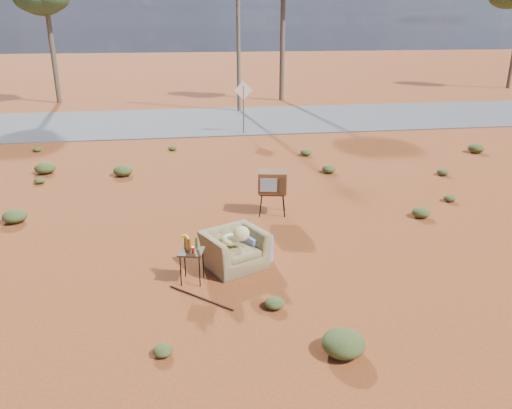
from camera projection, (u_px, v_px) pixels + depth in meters
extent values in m
plane|color=#98421E|center=(249.00, 263.00, 9.87)|extent=(140.00, 140.00, 0.00)
cube|color=#565659|center=(204.00, 121.00, 23.76)|extent=(140.00, 7.00, 0.04)
imported|color=olive|center=(234.00, 244.00, 9.60)|extent=(1.31, 1.12, 0.97)
ellipsoid|color=#EEE091|center=(230.00, 240.00, 9.58)|extent=(0.35, 0.35, 0.21)
ellipsoid|color=#EEE091|center=(241.00, 234.00, 9.39)|extent=(0.31, 0.15, 0.31)
cube|color=navy|center=(253.00, 245.00, 10.02)|extent=(0.73, 0.85, 0.57)
cube|color=black|center=(272.00, 193.00, 12.24)|extent=(0.69, 0.58, 0.03)
cylinder|color=black|center=(261.00, 206.00, 12.15)|extent=(0.03, 0.03, 0.55)
cylinder|color=black|center=(284.00, 206.00, 12.12)|extent=(0.03, 0.03, 0.55)
cylinder|color=black|center=(261.00, 200.00, 12.55)|extent=(0.03, 0.03, 0.55)
cylinder|color=black|center=(284.00, 200.00, 12.53)|extent=(0.03, 0.03, 0.55)
cube|color=brown|center=(273.00, 182.00, 12.14)|extent=(0.78, 0.66, 0.53)
cube|color=gray|center=(268.00, 185.00, 11.89)|extent=(0.40, 0.10, 0.33)
cube|color=#472D19|center=(282.00, 185.00, 11.87)|extent=(0.16, 0.05, 0.37)
cube|color=#362213|center=(191.00, 252.00, 8.99)|extent=(0.52, 0.52, 0.03)
cylinder|color=black|center=(181.00, 271.00, 8.95)|extent=(0.02, 0.02, 0.60)
cylinder|color=black|center=(200.00, 272.00, 8.92)|extent=(0.02, 0.02, 0.60)
cylinder|color=black|center=(185.00, 262.00, 9.27)|extent=(0.02, 0.02, 0.60)
cylinder|color=black|center=(203.00, 263.00, 9.24)|extent=(0.02, 0.02, 0.60)
cylinder|color=#55360E|center=(186.00, 244.00, 8.99)|extent=(0.06, 0.06, 0.22)
cylinder|color=#55360E|center=(189.00, 246.00, 8.88)|extent=(0.06, 0.06, 0.24)
cylinder|color=#2D5B27|center=(197.00, 244.00, 9.02)|extent=(0.05, 0.05, 0.21)
cylinder|color=red|center=(193.00, 250.00, 8.88)|extent=(0.06, 0.06, 0.11)
cylinder|color=silver|center=(186.00, 245.00, 9.09)|extent=(0.07, 0.07, 0.12)
ellipsoid|color=yellow|center=(185.00, 237.00, 9.04)|extent=(0.14, 0.14, 0.10)
cylinder|color=#4A1C13|center=(201.00, 298.00, 8.62)|extent=(1.06, 1.00, 0.04)
cylinder|color=brown|center=(243.00, 110.00, 20.86)|extent=(0.06, 0.06, 2.00)
cube|color=silver|center=(243.00, 90.00, 20.58)|extent=(0.78, 0.04, 0.78)
cylinder|color=brown|center=(52.00, 49.00, 28.04)|extent=(0.28, 0.28, 6.00)
ellipsoid|color=#384F29|center=(46.00, 1.00, 27.17)|extent=(3.20, 3.20, 2.20)
cylinder|color=brown|center=(282.00, 39.00, 28.84)|extent=(0.28, 0.28, 7.00)
cylinder|color=brown|center=(238.00, 31.00, 24.99)|extent=(0.20, 0.20, 8.00)
ellipsoid|color=#465726|center=(15.00, 216.00, 11.84)|extent=(0.56, 0.56, 0.31)
ellipsoid|color=#465726|center=(421.00, 212.00, 12.16)|extent=(0.44, 0.44, 0.24)
ellipsoid|color=#465726|center=(123.00, 170.00, 15.40)|extent=(0.60, 0.60, 0.33)
ellipsoid|color=#465726|center=(443.00, 172.00, 15.46)|extent=(0.36, 0.36, 0.20)
ellipsoid|color=#465726|center=(306.00, 152.00, 17.71)|extent=(0.40, 0.40, 0.22)
ellipsoid|color=#465726|center=(172.00, 148.00, 18.43)|extent=(0.30, 0.30, 0.17)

